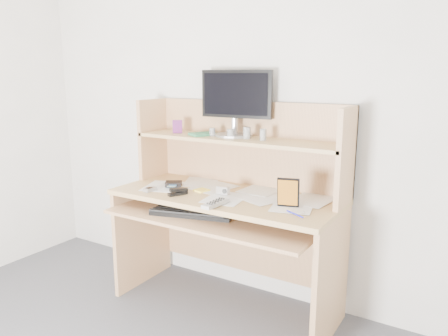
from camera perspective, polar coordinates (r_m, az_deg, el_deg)
The scene contains 19 objects.
back_wall at distance 2.86m, azimuth 3.53°, elevation 7.73°, with size 3.60×0.04×2.50m, color silver.
desk at distance 2.76m, azimuth 1.04°, elevation -4.18°, with size 1.40×0.70×1.30m.
paper_clutter at distance 2.67m, azimuth 0.17°, elevation -3.39°, with size 1.32×0.54×0.01m, color white.
keyboard at distance 2.62m, azimuth -4.07°, elevation -5.73°, with size 0.52×0.30×0.03m.
tv_remote at distance 2.43m, azimuth -1.08°, elevation -4.66°, with size 0.06×0.20×0.02m, color #A8A8A3.
flip_phone at distance 2.78m, azimuth -9.63°, elevation -2.68°, with size 0.05×0.09×0.02m, color #A9A9AB.
stapler at distance 2.66m, azimuth -6.06°, elevation -3.05°, with size 0.03×0.12×0.04m, color black.
wallet at distance 2.87m, azimuth -6.62°, elevation -2.05°, with size 0.10×0.09×0.03m, color black.
sticky_note_pad at distance 2.75m, azimuth -2.94°, elevation -2.92°, with size 0.08×0.08×0.01m, color gold.
digital_camera at distance 2.65m, azimuth -0.15°, elevation -2.92°, with size 0.08×0.03×0.05m, color #BDBDBF.
game_case at distance 2.40m, azimuth 8.40°, elevation -3.19°, with size 0.12×0.01×0.17m, color black.
blue_pen at distance 2.31m, azimuth 9.25°, elevation -5.95°, with size 0.01×0.01×0.13m, color #1718B1.
card_box at distance 2.96m, azimuth -6.10°, elevation 5.39°, with size 0.06×0.02×0.09m, color #AA2216.
shelf_book at distance 2.84m, azimuth -2.77°, elevation 4.45°, with size 0.12×0.16×0.02m, color #398E58.
chip_stack_a at distance 2.81m, azimuth -1.54°, elevation 4.72°, with size 0.04×0.04×0.05m, color black.
chip_stack_b at distance 2.68m, azimuth 3.02°, elevation 4.59°, with size 0.04×0.04×0.07m, color silver.
chip_stack_c at distance 2.71m, azimuth 0.87°, elevation 4.51°, with size 0.05×0.05×0.06m, color black.
chip_stack_d at distance 2.63m, azimuth 5.13°, elevation 4.36°, with size 0.04×0.04×0.07m, color silver.
monitor at distance 2.79m, azimuth 1.55°, elevation 8.73°, with size 0.48×0.24×0.42m.
Camera 1 is at (1.34, -0.72, 1.47)m, focal length 35.00 mm.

